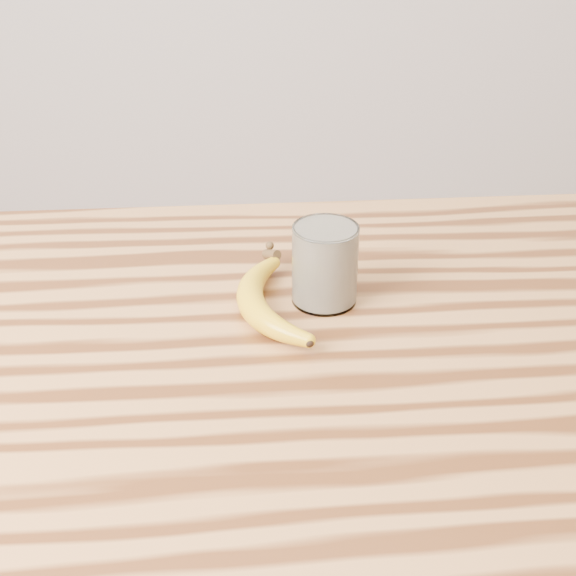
{
  "coord_description": "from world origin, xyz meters",
  "views": [
    {
      "loc": [
        -0.05,
        -0.84,
        1.46
      ],
      "look_at": [
        0.02,
        0.06,
        0.93
      ],
      "focal_mm": 50.0,
      "sensor_mm": 36.0,
      "label": 1
    }
  ],
  "objects": [
    {
      "name": "table",
      "position": [
        0.0,
        0.0,
        0.77
      ],
      "size": [
        1.2,
        0.8,
        0.9
      ],
      "color": "#AC753E",
      "rests_on": "ground"
    },
    {
      "name": "banana",
      "position": [
        -0.03,
        0.05,
        0.92
      ],
      "size": [
        0.15,
        0.31,
        0.04
      ],
      "primitive_type": null,
      "rotation": [
        0.0,
        0.0,
        0.15
      ],
      "color": "gold",
      "rests_on": "table"
    },
    {
      "name": "smoothie_glass",
      "position": [
        0.07,
        0.08,
        0.96
      ],
      "size": [
        0.09,
        0.09,
        0.11
      ],
      "color": "white",
      "rests_on": "table"
    }
  ]
}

